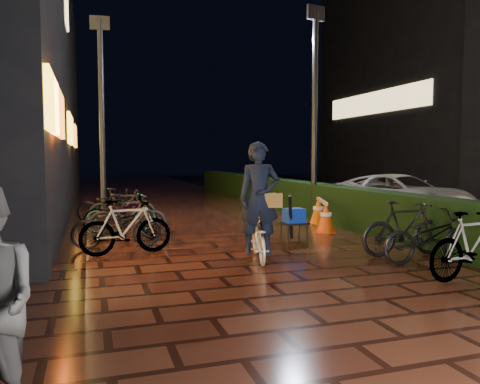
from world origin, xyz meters
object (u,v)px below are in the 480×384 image
object	(u,v)px
van	(401,195)
traffic_barrier	(322,214)
cyclist	(259,217)
cart_assembly	(294,217)

from	to	relation	value
van	traffic_barrier	distance (m)	3.79
traffic_barrier	van	bearing A→B (deg)	24.12
cyclist	cart_assembly	distance (m)	1.92
van	cart_assembly	bearing A→B (deg)	-168.91
cart_assembly	van	bearing A→B (deg)	32.09
cyclist	traffic_barrier	size ratio (longest dim) A/B	1.16
cyclist	traffic_barrier	distance (m)	4.03
cyclist	cart_assembly	bearing A→B (deg)	47.61
cyclist	cart_assembly	xyz separation A→B (m)	(1.28, 1.41, -0.23)
traffic_barrier	cart_assembly	size ratio (longest dim) A/B	1.73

